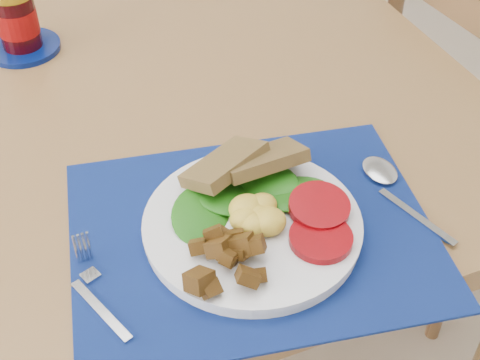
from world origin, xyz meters
The scene contains 7 objects.
table centered at (0.00, 0.20, 0.67)m, with size 1.40×0.90×0.75m.
chair_end centered at (0.86, 0.25, 0.52)m, with size 0.39×0.40×1.02m.
placemat centered at (0.24, -0.10, 0.75)m, with size 0.44×0.34×0.00m, color #040430.
breakfast_plate centered at (0.23, -0.10, 0.77)m, with size 0.26×0.26×0.06m.
fork centered at (0.04, -0.12, 0.76)m, with size 0.05×0.15×0.00m.
spoon centered at (0.43, -0.09, 0.76)m, with size 0.05×0.18×0.01m.
jam_on_saucer centered at (0.04, 0.44, 0.80)m, with size 0.12×0.12×0.11m.
Camera 1 is at (0.02, -0.61, 1.35)m, focal length 50.00 mm.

